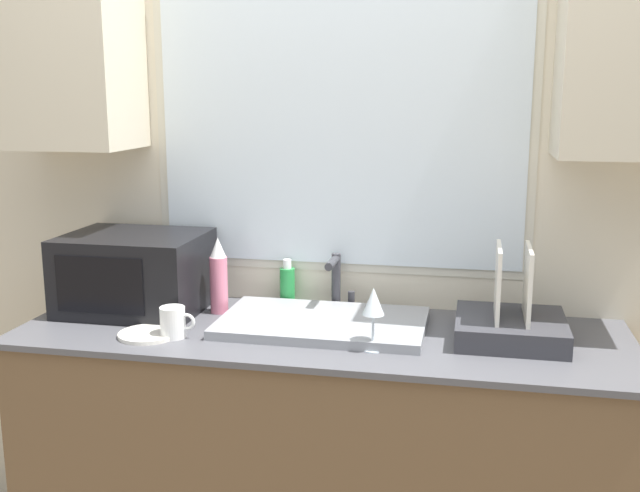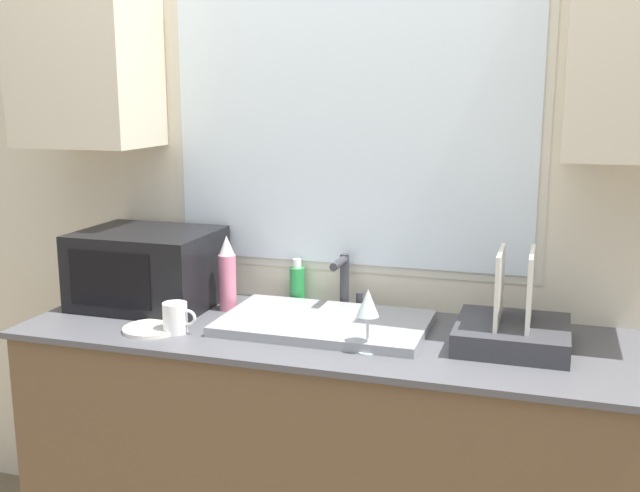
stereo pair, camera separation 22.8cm
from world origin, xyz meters
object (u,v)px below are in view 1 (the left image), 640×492
at_px(dish_rack, 511,323).
at_px(soap_bottle, 287,285).
at_px(wine_glass, 373,304).
at_px(faucet, 338,277).
at_px(mug_near_sink, 173,322).
at_px(microwave, 135,272).
at_px(spray_bottle, 219,277).

bearing_deg(dish_rack, soap_bottle, 162.36).
relative_size(dish_rack, wine_glass, 1.75).
bearing_deg(faucet, soap_bottle, 171.42).
height_order(mug_near_sink, wine_glass, wine_glass).
bearing_deg(faucet, mug_near_sink, -137.45).
xyz_separation_m(microwave, dish_rack, (1.26, -0.07, -0.08)).
relative_size(mug_near_sink, wine_glass, 0.59).
xyz_separation_m(mug_near_sink, wine_glass, (0.62, 0.01, 0.09)).
bearing_deg(wine_glass, soap_bottle, 130.69).
bearing_deg(spray_bottle, wine_glass, -25.85).
relative_size(spray_bottle, soap_bottle, 1.62).
bearing_deg(mug_near_sink, soap_bottle, 59.67).
xyz_separation_m(soap_bottle, wine_glass, (0.36, -0.42, 0.07)).
distance_m(microwave, wine_glass, 0.89).
xyz_separation_m(dish_rack, spray_bottle, (-0.96, 0.09, 0.07)).
xyz_separation_m(faucet, dish_rack, (0.57, -0.21, -0.06)).
xyz_separation_m(faucet, soap_bottle, (-0.19, 0.03, -0.04)).
height_order(dish_rack, soap_bottle, dish_rack).
distance_m(faucet, dish_rack, 0.62).
bearing_deg(dish_rack, microwave, 176.99).
height_order(microwave, spray_bottle, microwave).
xyz_separation_m(microwave, wine_glass, (0.86, -0.25, 0.01)).
height_order(faucet, spray_bottle, spray_bottle).
bearing_deg(microwave, wine_glass, -16.08).
relative_size(soap_bottle, wine_glass, 0.85).
distance_m(microwave, spray_bottle, 0.29).
distance_m(spray_bottle, soap_bottle, 0.26).
relative_size(spray_bottle, mug_near_sink, 2.35).
relative_size(spray_bottle, wine_glass, 1.38).
bearing_deg(faucet, dish_rack, -20.42).
height_order(spray_bottle, wine_glass, spray_bottle).
xyz_separation_m(microwave, mug_near_sink, (0.24, -0.25, -0.08)).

